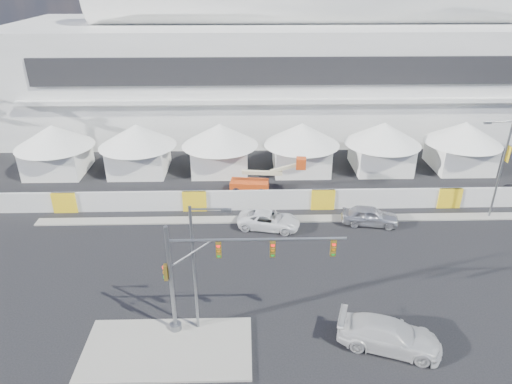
{
  "coord_description": "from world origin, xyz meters",
  "views": [
    {
      "loc": [
        -1.25,
        -23.42,
        20.51
      ],
      "look_at": [
        -0.39,
        10.0,
        4.05
      ],
      "focal_mm": 32.0,
      "sensor_mm": 36.0,
      "label": 1
    }
  ],
  "objects_px": {
    "streetlight_median": "(198,261)",
    "streetlight_curb": "(500,163)",
    "pickup_curb": "(269,220)",
    "boom_lift": "(257,182)",
    "traffic_mast": "(208,274)",
    "sedan_silver": "(370,216)",
    "pickup_near": "(389,335)"
  },
  "relations": [
    {
      "from": "sedan_silver",
      "to": "streetlight_median",
      "type": "height_order",
      "value": "streetlight_median"
    },
    {
      "from": "pickup_curb",
      "to": "boom_lift",
      "type": "xyz_separation_m",
      "value": [
        -0.88,
        7.28,
        0.28
      ]
    },
    {
      "from": "pickup_curb",
      "to": "boom_lift",
      "type": "distance_m",
      "value": 7.34
    },
    {
      "from": "traffic_mast",
      "to": "boom_lift",
      "type": "height_order",
      "value": "traffic_mast"
    },
    {
      "from": "sedan_silver",
      "to": "boom_lift",
      "type": "distance_m",
      "value": 12.03
    },
    {
      "from": "pickup_curb",
      "to": "streetlight_median",
      "type": "bearing_deg",
      "value": 170.74
    },
    {
      "from": "streetlight_median",
      "to": "streetlight_curb",
      "type": "distance_m",
      "value": 28.47
    },
    {
      "from": "pickup_near",
      "to": "boom_lift",
      "type": "xyz_separation_m",
      "value": [
        -7.34,
        21.45,
        0.15
      ]
    },
    {
      "from": "boom_lift",
      "to": "pickup_near",
      "type": "bearing_deg",
      "value": -64.43
    },
    {
      "from": "traffic_mast",
      "to": "streetlight_curb",
      "type": "relative_size",
      "value": 1.14
    },
    {
      "from": "streetlight_curb",
      "to": "boom_lift",
      "type": "bearing_deg",
      "value": 164.28
    },
    {
      "from": "sedan_silver",
      "to": "boom_lift",
      "type": "bearing_deg",
      "value": 64.75
    },
    {
      "from": "streetlight_median",
      "to": "streetlight_curb",
      "type": "relative_size",
      "value": 0.93
    },
    {
      "from": "boom_lift",
      "to": "traffic_mast",
      "type": "bearing_deg",
      "value": -92.98
    },
    {
      "from": "boom_lift",
      "to": "streetlight_curb",
      "type": "bearing_deg",
      "value": -9.03
    },
    {
      "from": "sedan_silver",
      "to": "pickup_near",
      "type": "height_order",
      "value": "pickup_near"
    },
    {
      "from": "traffic_mast",
      "to": "streetlight_curb",
      "type": "bearing_deg",
      "value": 29.76
    },
    {
      "from": "sedan_silver",
      "to": "traffic_mast",
      "type": "bearing_deg",
      "value": 144.05
    },
    {
      "from": "pickup_curb",
      "to": "streetlight_median",
      "type": "relative_size",
      "value": 0.63
    },
    {
      "from": "pickup_near",
      "to": "streetlight_curb",
      "type": "relative_size",
      "value": 0.66
    },
    {
      "from": "pickup_curb",
      "to": "pickup_near",
      "type": "height_order",
      "value": "pickup_near"
    },
    {
      "from": "sedan_silver",
      "to": "traffic_mast",
      "type": "relative_size",
      "value": 0.47
    },
    {
      "from": "sedan_silver",
      "to": "boom_lift",
      "type": "xyz_separation_m",
      "value": [
        -9.85,
        6.9,
        0.19
      ]
    },
    {
      "from": "pickup_curb",
      "to": "traffic_mast",
      "type": "relative_size",
      "value": 0.51
    },
    {
      "from": "pickup_curb",
      "to": "streetlight_curb",
      "type": "height_order",
      "value": "streetlight_curb"
    },
    {
      "from": "pickup_curb",
      "to": "boom_lift",
      "type": "bearing_deg",
      "value": 19.17
    },
    {
      "from": "streetlight_median",
      "to": "boom_lift",
      "type": "height_order",
      "value": "streetlight_median"
    },
    {
      "from": "pickup_curb",
      "to": "streetlight_curb",
      "type": "distance_m",
      "value": 20.65
    },
    {
      "from": "pickup_near",
      "to": "streetlight_curb",
      "type": "distance_m",
      "value": 21.16
    },
    {
      "from": "traffic_mast",
      "to": "streetlight_median",
      "type": "bearing_deg",
      "value": 163.5
    },
    {
      "from": "traffic_mast",
      "to": "streetlight_median",
      "type": "relative_size",
      "value": 1.23
    },
    {
      "from": "streetlight_curb",
      "to": "boom_lift",
      "type": "xyz_separation_m",
      "value": [
        -20.95,
        5.9,
        -4.35
      ]
    }
  ]
}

